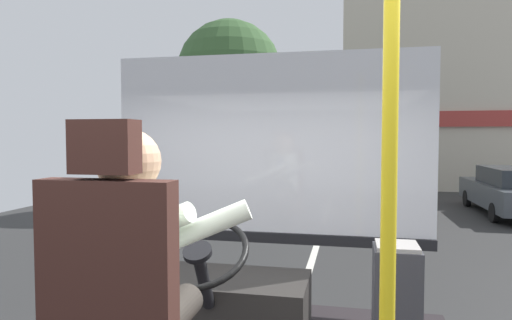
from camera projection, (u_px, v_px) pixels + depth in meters
ground at (323, 227)px, 10.59m from camera, size 18.00×44.00×0.06m
bus_driver at (136, 263)px, 1.70m from camera, size 0.81×0.56×0.83m
steering_console at (221, 304)px, 2.85m from camera, size 1.10×1.01×0.83m
handrail_pole at (388, 232)px, 1.24m from camera, size 0.04×0.04×2.07m
windshield_panel at (269, 169)px, 3.48m from camera, size 2.50×0.08×1.48m
street_tree at (230, 73)px, 13.54m from camera, size 3.18×3.18×5.67m
shop_building at (460, 97)px, 18.98m from camera, size 9.79×4.51×7.66m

